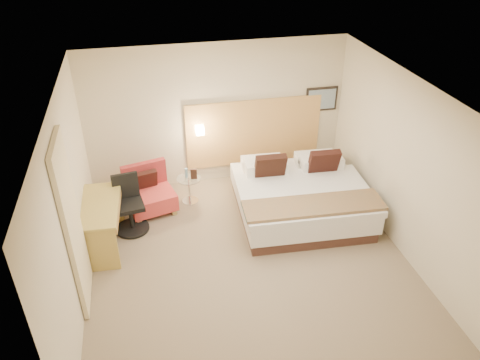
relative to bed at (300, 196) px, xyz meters
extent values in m
cube|color=#786650|center=(-1.17, -1.03, -0.36)|extent=(4.80, 5.00, 0.02)
cube|color=white|center=(-1.17, -1.03, 2.36)|extent=(4.80, 5.00, 0.02)
cube|color=beige|center=(-1.17, 1.48, 1.00)|extent=(4.80, 0.02, 2.70)
cube|color=beige|center=(-1.17, -3.54, 1.00)|extent=(4.80, 0.02, 2.70)
cube|color=beige|center=(-3.58, -1.03, 1.00)|extent=(0.02, 5.00, 2.70)
cube|color=beige|center=(1.24, -1.03, 1.00)|extent=(0.02, 5.00, 2.70)
cube|color=tan|center=(-0.47, 1.44, 0.60)|extent=(2.60, 0.04, 1.30)
cube|color=black|center=(0.85, 1.45, 1.15)|extent=(0.62, 0.03, 0.47)
cube|color=gray|center=(0.85, 1.43, 1.15)|extent=(0.54, 0.01, 0.39)
cylinder|color=silver|center=(-1.52, 1.39, 0.80)|extent=(0.02, 0.12, 0.02)
cube|color=#FFEDC6|center=(-1.52, 1.33, 0.80)|extent=(0.15, 0.15, 0.15)
cube|color=beige|center=(-3.53, -1.28, 0.87)|extent=(0.06, 0.90, 2.42)
cylinder|color=#85B7CE|center=(-1.87, 0.83, 0.23)|extent=(0.06, 0.06, 0.18)
cube|color=#341D15|center=(-1.74, 0.75, 0.24)|extent=(0.12, 0.06, 0.19)
cube|color=#422721|center=(0.00, 0.00, -0.25)|extent=(2.18, 2.18, 0.19)
cube|color=silver|center=(0.00, 0.00, 0.00)|extent=(2.24, 2.24, 0.32)
cube|color=silver|center=(-0.02, -0.30, 0.22)|extent=(2.27, 1.65, 0.11)
cube|color=white|center=(-0.47, 0.81, 0.26)|extent=(0.77, 0.45, 0.19)
cube|color=white|center=(0.55, 0.75, 0.26)|extent=(0.77, 0.45, 0.19)
cube|color=white|center=(-0.48, 0.53, 0.36)|extent=(0.77, 0.45, 0.19)
cube|color=white|center=(0.54, 0.48, 0.36)|extent=(0.77, 0.45, 0.19)
cube|color=black|center=(-0.46, 0.32, 0.45)|extent=(0.55, 0.32, 0.55)
cube|color=black|center=(0.49, 0.27, 0.45)|extent=(0.55, 0.32, 0.55)
cube|color=orange|center=(-0.04, -0.73, 0.30)|extent=(2.26, 0.71, 0.05)
cube|color=#A96C4F|center=(-2.77, 0.28, -0.30)|extent=(0.10, 0.10, 0.10)
cube|color=#A78D4F|center=(-2.16, 0.43, -0.30)|extent=(0.10, 0.10, 0.10)
cube|color=#976E47|center=(-2.91, 0.81, -0.30)|extent=(0.10, 0.10, 0.10)
cube|color=#AB7150|center=(-2.29, 0.96, -0.30)|extent=(0.10, 0.10, 0.10)
cube|color=#BD3532|center=(-2.53, 0.62, -0.10)|extent=(0.93, 0.86, 0.30)
cube|color=maroon|center=(-2.60, 0.90, 0.26)|extent=(0.79, 0.31, 0.44)
cube|color=black|center=(-2.58, 0.79, 0.19)|extent=(0.41, 0.27, 0.39)
cylinder|color=silver|center=(-1.83, 0.78, -0.34)|extent=(0.33, 0.33, 0.02)
cylinder|color=silver|center=(-1.83, 0.78, -0.10)|extent=(0.04, 0.04, 0.46)
cylinder|color=white|center=(-1.83, 0.78, 0.13)|extent=(0.48, 0.48, 0.01)
cube|color=#AE9744|center=(-3.31, -0.19, 0.42)|extent=(0.65, 1.30, 0.04)
cube|color=#B29745|center=(-3.35, -0.78, 0.03)|extent=(0.53, 0.07, 0.75)
cube|color=tan|center=(-3.28, 0.40, 0.03)|extent=(0.53, 0.07, 0.75)
cube|color=#B78C47|center=(-3.26, -0.19, 0.34)|extent=(0.54, 1.21, 0.11)
cylinder|color=black|center=(-2.89, 0.13, -0.32)|extent=(0.62, 0.62, 0.04)
cylinder|color=black|center=(-2.89, 0.13, -0.08)|extent=(0.07, 0.07, 0.42)
cube|color=black|center=(-2.89, 0.13, 0.15)|extent=(0.50, 0.50, 0.07)
cube|color=black|center=(-2.91, 0.33, 0.41)|extent=(0.43, 0.11, 0.44)
camera|label=1|loc=(-2.50, -6.39, 4.47)|focal=35.00mm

